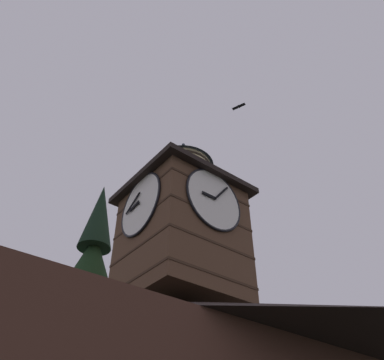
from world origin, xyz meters
name	(u,v)px	position (x,y,z in m)	size (l,w,h in m)	color
clock_tower	(182,227)	(0.08, -3.10, 10.38)	(4.79, 4.79, 8.32)	brown
pine_tree_behind	(77,350)	(1.31, -8.94, 6.47)	(5.46, 5.46, 15.45)	#473323
flying_bird_low	(239,107)	(-1.54, -0.67, 16.90)	(0.37, 0.71, 0.12)	black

